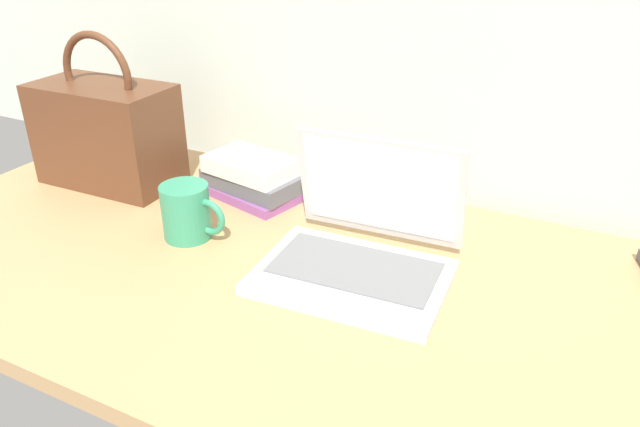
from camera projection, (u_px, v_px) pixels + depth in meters
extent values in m
cube|color=tan|center=(293.00, 277.00, 1.05)|extent=(1.60, 0.76, 0.03)
cube|color=silver|center=(351.00, 277.00, 1.00)|extent=(0.32, 0.24, 0.02)
cube|color=slate|center=(355.00, 267.00, 1.01)|extent=(0.28, 0.16, 0.00)
cube|color=silver|center=(380.00, 188.00, 1.06)|extent=(0.30, 0.07, 0.20)
cube|color=white|center=(379.00, 189.00, 1.05)|extent=(0.27, 0.05, 0.17)
cylinder|color=#338C66|center=(186.00, 212.00, 1.12)|extent=(0.09, 0.09, 0.10)
torus|color=#338C66|center=(209.00, 217.00, 1.10)|extent=(0.07, 0.01, 0.07)
cylinder|color=brown|center=(184.00, 189.00, 1.10)|extent=(0.08, 0.08, 0.00)
cube|color=#59331E|center=(107.00, 135.00, 1.32)|extent=(0.30, 0.17, 0.22)
torus|color=#59331E|center=(97.00, 75.00, 1.26)|extent=(0.18, 0.02, 0.18)
cube|color=#8C4C8C|center=(253.00, 192.00, 1.30)|extent=(0.23, 0.17, 0.02)
cube|color=#595960|center=(252.00, 180.00, 1.28)|extent=(0.22, 0.15, 0.03)
cube|color=silver|center=(251.00, 165.00, 1.27)|extent=(0.20, 0.15, 0.03)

